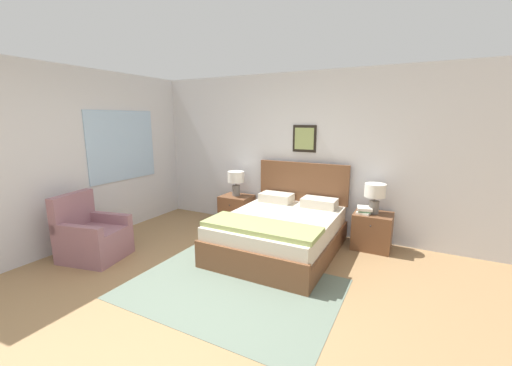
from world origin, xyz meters
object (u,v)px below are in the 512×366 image
object	(u,v)px
bed	(280,231)
nightstand_by_door	(372,231)
table_lamp_by_door	(375,193)
nightstand_near_window	(237,210)
table_lamp_near_window	(236,179)
armchair	(92,237)

from	to	relation	value
bed	nightstand_by_door	distance (m)	1.35
bed	table_lamp_by_door	size ratio (longest dim) A/B	4.40
bed	nightstand_near_window	size ratio (longest dim) A/B	3.61
nightstand_by_door	table_lamp_by_door	world-z (taller)	table_lamp_by_door
table_lamp_near_window	table_lamp_by_door	distance (m)	2.31
nightstand_by_door	table_lamp_near_window	distance (m)	2.38
nightstand_near_window	nightstand_by_door	xyz separation A→B (m)	(2.30, 0.00, 0.00)
bed	nightstand_near_window	distance (m)	1.35
armchair	nightstand_by_door	bearing A→B (deg)	110.11
nightstand_by_door	table_lamp_near_window	world-z (taller)	table_lamp_near_window
nightstand_by_door	nightstand_near_window	bearing A→B (deg)	180.00
nightstand_by_door	table_lamp_near_window	bearing A→B (deg)	179.68
table_lamp_near_window	table_lamp_by_door	world-z (taller)	same
table_lamp_by_door	nightstand_by_door	bearing A→B (deg)	-71.15
nightstand_by_door	armchair	bearing A→B (deg)	-147.64
armchair	table_lamp_near_window	world-z (taller)	table_lamp_near_window
armchair	nightstand_by_door	world-z (taller)	armchair
nightstand_by_door	table_lamp_by_door	xyz separation A→B (m)	(-0.00, 0.01, 0.56)
bed	armchair	bearing A→B (deg)	-147.24
nightstand_near_window	table_lamp_by_door	distance (m)	2.36
nightstand_near_window	table_lamp_near_window	bearing A→B (deg)	141.44
armchair	nightstand_near_window	world-z (taller)	armchair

